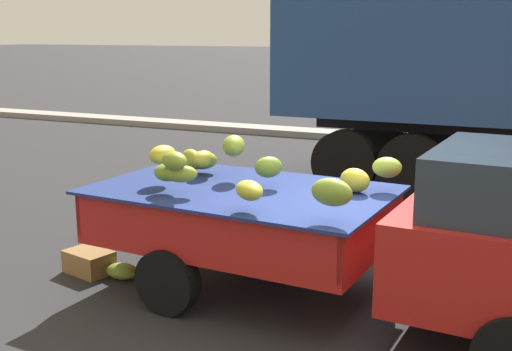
# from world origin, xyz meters

# --- Properties ---
(ground) EXTENTS (220.00, 220.00, 0.00)m
(ground) POSITION_xyz_m (0.00, 0.00, 0.00)
(ground) COLOR #28282B
(curb_strip) EXTENTS (80.00, 0.80, 0.16)m
(curb_strip) POSITION_xyz_m (0.00, 10.00, 0.08)
(curb_strip) COLOR gray
(curb_strip) RESTS_ON ground
(pickup_truck) EXTENTS (5.33, 2.15, 1.70)m
(pickup_truck) POSITION_xyz_m (0.59, -0.06, 0.89)
(pickup_truck) COLOR #B21E19
(pickup_truck) RESTS_ON ground
(fallen_banana_bunch_near_tailgate) EXTENTS (0.40, 0.26, 0.17)m
(fallen_banana_bunch_near_tailgate) POSITION_xyz_m (-2.79, -0.22, 0.09)
(fallen_banana_bunch_near_tailgate) COLOR olive
(fallen_banana_bunch_near_tailgate) RESTS_ON ground
(produce_crate) EXTENTS (0.59, 0.47, 0.25)m
(produce_crate) POSITION_xyz_m (-3.23, -0.22, 0.13)
(produce_crate) COLOR olive
(produce_crate) RESTS_ON ground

